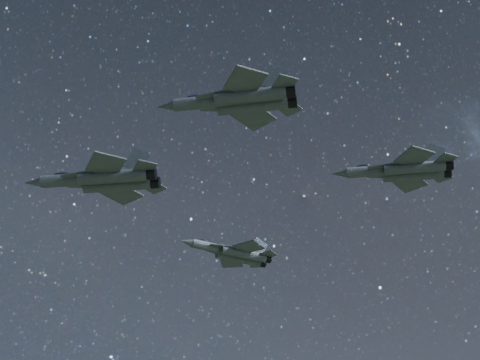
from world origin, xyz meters
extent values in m
cylinder|color=#394147|center=(-23.30, -3.73, 149.76)|extent=(8.02, 3.41, 1.66)
cone|color=#394147|center=(-28.26, -2.56, 149.76)|extent=(2.82, 2.03, 1.49)
ellipsoid|color=#191F2E|center=(-24.54, -3.44, 150.56)|extent=(2.71, 1.66, 0.82)
cube|color=#394147|center=(-17.93, -4.99, 149.71)|extent=(8.83, 3.54, 1.38)
cylinder|color=#394147|center=(-17.76, -6.12, 149.23)|extent=(9.05, 3.65, 1.66)
cylinder|color=#394147|center=(-17.28, -4.06, 149.23)|extent=(9.05, 3.65, 1.66)
cylinder|color=black|center=(-13.01, -7.24, 149.23)|extent=(1.69, 1.80, 1.53)
cylinder|color=black|center=(-12.53, -5.17, 149.23)|extent=(1.69, 1.80, 1.53)
cube|color=#394147|center=(-21.77, -5.56, 149.64)|extent=(5.51, 3.33, 0.13)
cube|color=#394147|center=(-21.12, -2.77, 149.64)|extent=(5.56, 1.38, 0.13)
cube|color=#394147|center=(-18.55, -8.55, 149.44)|extent=(5.28, 5.62, 0.21)
cube|color=#394147|center=(-16.90, -1.53, 149.44)|extent=(6.08, 6.07, 0.21)
cube|color=#394147|center=(-13.74, -8.48, 149.44)|extent=(3.10, 3.24, 0.16)
cube|color=#394147|center=(-12.62, -3.73, 149.44)|extent=(3.59, 3.60, 0.16)
cube|color=#394147|center=(-14.83, -7.08, 151.25)|extent=(3.56, 1.30, 3.78)
cube|color=#394147|center=(-14.22, -4.50, 151.25)|extent=(3.68, 0.72, 3.78)
cylinder|color=#394147|center=(-3.80, 10.44, 148.05)|extent=(6.49, 3.42, 1.35)
cone|color=#394147|center=(-7.71, 9.05, 148.05)|extent=(2.36, 1.84, 1.21)
ellipsoid|color=#191F2E|center=(-4.77, 10.09, 148.70)|extent=(2.25, 1.55, 0.67)
cube|color=#394147|center=(0.45, 11.94, 148.01)|extent=(7.12, 3.60, 1.13)
cylinder|color=#394147|center=(1.06, 11.24, 147.62)|extent=(7.31, 3.71, 1.35)
cylinder|color=#394147|center=(0.48, 12.88, 147.62)|extent=(7.31, 3.71, 1.35)
cylinder|color=black|center=(4.82, 12.58, 147.62)|extent=(1.48, 1.55, 1.25)
cylinder|color=black|center=(4.24, 14.21, 147.62)|extent=(1.48, 1.55, 1.25)
cube|color=#394147|center=(-1.94, 9.86, 147.95)|extent=(4.59, 1.61, 0.10)
cube|color=#394147|center=(-2.72, 12.06, 147.95)|extent=(4.36, 3.11, 0.10)
cube|color=#394147|center=(1.60, 9.23, 147.79)|extent=(4.96, 4.89, 0.17)
cube|color=#394147|center=(-0.38, 14.78, 147.79)|extent=(4.01, 4.34, 0.17)
cube|color=#394147|center=(4.87, 11.40, 147.79)|extent=(2.94, 2.92, 0.13)
cube|color=#394147|center=(3.53, 15.15, 147.79)|extent=(2.35, 2.49, 0.13)
cube|color=#394147|center=(3.50, 11.88, 149.26)|extent=(2.95, 0.91, 3.08)
cube|color=#394147|center=(2.78, 13.92, 149.26)|extent=(2.80, 1.36, 3.08)
cylinder|color=#394147|center=(-7.14, -20.89, 150.56)|extent=(7.04, 3.29, 1.46)
cone|color=#394147|center=(-11.45, -19.66, 150.56)|extent=(2.51, 1.87, 1.31)
ellipsoid|color=#191F2E|center=(-8.22, -20.58, 151.26)|extent=(2.41, 1.55, 0.72)
cube|color=#394147|center=(-2.48, -22.22, 150.52)|extent=(7.75, 3.44, 1.21)
cylinder|color=#394147|center=(-2.37, -23.22, 150.10)|extent=(7.94, 3.55, 1.46)
cylinder|color=#394147|center=(-1.86, -21.42, 150.10)|extent=(7.94, 3.55, 1.46)
cylinder|color=black|center=(1.76, -24.40, 150.10)|extent=(1.54, 1.63, 1.34)
cylinder|color=black|center=(2.27, -22.60, 150.10)|extent=(1.54, 1.63, 1.34)
cube|color=#394147|center=(-5.87, -22.56, 150.45)|extent=(4.79, 3.11, 0.11)
cube|color=#394147|center=(-5.18, -20.14, 150.45)|extent=(4.92, 1.44, 0.11)
cube|color=#394147|center=(-3.17, -25.32, 150.28)|extent=(4.52, 4.84, 0.19)
cube|color=#394147|center=(-1.43, -19.22, 150.28)|extent=(5.36, 5.32, 0.19)
cube|color=#394147|center=(1.07, -25.46, 150.28)|extent=(2.65, 2.79, 0.14)
cube|color=#394147|center=(2.24, -21.33, 150.28)|extent=(3.17, 3.17, 0.14)
cube|color=#394147|center=(0.17, -24.19, 151.87)|extent=(3.09, 1.28, 3.32)
cube|color=#394147|center=(0.81, -21.94, 151.87)|extent=(3.22, 0.78, 3.32)
cylinder|color=#394147|center=(16.92, -5.12, 153.22)|extent=(7.25, 3.18, 1.50)
cone|color=#394147|center=(12.46, -4.00, 153.22)|extent=(2.56, 1.86, 1.34)
ellipsoid|color=#191F2E|center=(15.81, -4.84, 153.94)|extent=(2.46, 1.53, 0.74)
cube|color=#394147|center=(21.76, -6.33, 153.17)|extent=(7.98, 3.31, 1.25)
cylinder|color=#394147|center=(21.90, -7.35, 152.74)|extent=(8.18, 3.41, 1.50)
cylinder|color=#394147|center=(22.37, -5.49, 152.74)|extent=(8.18, 3.41, 1.50)
cylinder|color=black|center=(26.18, -8.42, 152.74)|extent=(1.55, 1.64, 1.38)
cylinder|color=black|center=(26.65, -6.56, 152.74)|extent=(1.55, 1.64, 1.38)
cube|color=#394147|center=(18.28, -6.79, 153.11)|extent=(4.97, 3.07, 0.12)
cube|color=#394147|center=(18.91, -4.28, 153.11)|extent=(5.04, 1.32, 0.12)
cube|color=#394147|center=(21.16, -9.54, 152.93)|extent=(4.74, 5.05, 0.19)
cube|color=#394147|center=(22.74, -3.21, 152.93)|extent=(5.50, 5.49, 0.19)
cube|color=#394147|center=(25.51, -9.54, 152.93)|extent=(2.78, 2.91, 0.14)
cube|color=#394147|center=(26.58, -5.26, 152.93)|extent=(3.25, 3.26, 0.14)
cube|color=#394147|center=(24.54, -8.26, 154.56)|extent=(3.21, 1.22, 3.41)
cube|color=#394147|center=(25.12, -5.93, 154.56)|extent=(3.32, 0.70, 3.41)
camera|label=1|loc=(-10.05, -79.43, 104.38)|focal=50.00mm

